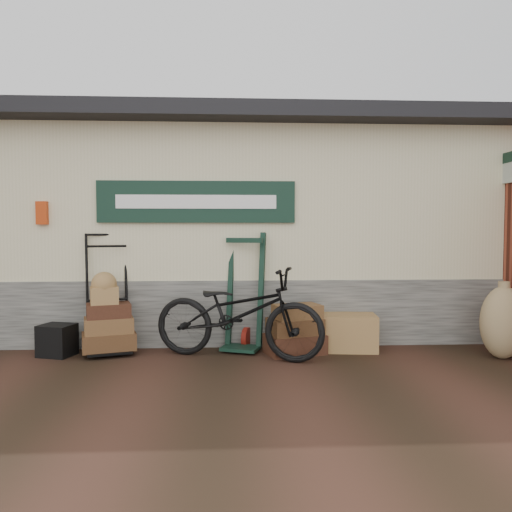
{
  "coord_description": "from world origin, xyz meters",
  "views": [
    {
      "loc": [
        0.13,
        -5.67,
        1.58
      ],
      "look_at": [
        0.48,
        0.9,
        1.24
      ],
      "focal_mm": 35.0,
      "sensor_mm": 36.0,
      "label": 1
    }
  ],
  "objects": [
    {
      "name": "green_barrow",
      "position": [
        0.33,
        0.85,
        0.77
      ],
      "size": [
        0.68,
        0.63,
        1.54
      ],
      "primitive_type": null,
      "rotation": [
        0.0,
        0.0,
        -0.35
      ],
      "color": "black",
      "rests_on": "ground"
    },
    {
      "name": "wicker_hamper",
      "position": [
        1.68,
        0.75,
        0.24
      ],
      "size": [
        0.77,
        0.55,
        0.47
      ],
      "primitive_type": "cube",
      "rotation": [
        0.0,
        0.0,
        -0.11
      ],
      "color": "#8F5D39",
      "rests_on": "ground"
    },
    {
      "name": "porter_trolley",
      "position": [
        -1.44,
        0.81,
        0.78
      ],
      "size": [
        0.92,
        0.79,
        1.57
      ],
      "primitive_type": null,
      "rotation": [
        0.0,
        0.0,
        0.3
      ],
      "color": "black",
      "rests_on": "ground"
    },
    {
      "name": "burlap_sack_left",
      "position": [
        3.48,
        0.21,
        0.45
      ],
      "size": [
        0.59,
        0.51,
        0.89
      ],
      "primitive_type": "ellipsoid",
      "rotation": [
        0.0,
        0.0,
        0.07
      ],
      "color": "olive",
      "rests_on": "ground"
    },
    {
      "name": "ground",
      "position": [
        0.0,
        0.0,
        0.0
      ],
      "size": [
        80.0,
        80.0,
        0.0
      ],
      "primitive_type": "plane",
      "color": "black",
      "rests_on": "ground"
    },
    {
      "name": "suitcase_stack",
      "position": [
        0.96,
        0.6,
        0.32
      ],
      "size": [
        0.82,
        0.64,
        0.64
      ],
      "primitive_type": null,
      "rotation": [
        0.0,
        0.0,
        0.29
      ],
      "color": "#391D12",
      "rests_on": "ground"
    },
    {
      "name": "black_trunk",
      "position": [
        -2.03,
        0.64,
        0.2
      ],
      "size": [
        0.48,
        0.44,
        0.4
      ],
      "primitive_type": "cube",
      "rotation": [
        0.0,
        0.0,
        -0.31
      ],
      "color": "black",
      "rests_on": "ground"
    },
    {
      "name": "station_building",
      "position": [
        -0.01,
        2.74,
        1.61
      ],
      "size": [
        14.4,
        4.1,
        3.2
      ],
      "color": "#4C4C47",
      "rests_on": "ground"
    },
    {
      "name": "bicycle",
      "position": [
        0.24,
        0.4,
        0.62
      ],
      "size": [
        1.38,
        2.27,
        1.25
      ],
      "primitive_type": "imported",
      "rotation": [
        0.0,
        0.0,
        1.25
      ],
      "color": "black",
      "rests_on": "ground"
    }
  ]
}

